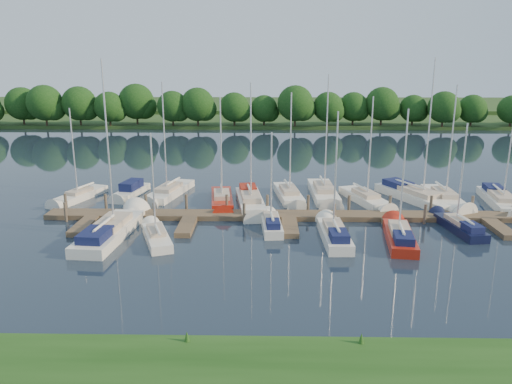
{
  "coord_description": "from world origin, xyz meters",
  "views": [
    {
      "loc": [
        -1.89,
        -31.31,
        12.82
      ],
      "look_at": [
        -2.67,
        8.0,
        2.2
      ],
      "focal_mm": 35.0,
      "sensor_mm": 36.0,
      "label": 1
    }
  ],
  "objects_px": {
    "sailboat_n_5": "(289,196)",
    "dock": "(289,218)",
    "motorboat": "(131,192)",
    "sailboat_s_2": "(271,225)",
    "sailboat_n_0": "(79,196)"
  },
  "relations": [
    {
      "from": "sailboat_n_0",
      "to": "motorboat",
      "type": "height_order",
      "value": "sailboat_n_0"
    },
    {
      "from": "motorboat",
      "to": "sailboat_n_0",
      "type": "bearing_deg",
      "value": 27.78
    },
    {
      "from": "dock",
      "to": "sailboat_n_5",
      "type": "bearing_deg",
      "value": 87.09
    },
    {
      "from": "dock",
      "to": "sailboat_s_2",
      "type": "bearing_deg",
      "value": -125.4
    },
    {
      "from": "dock",
      "to": "sailboat_n_0",
      "type": "distance_m",
      "value": 20.2
    },
    {
      "from": "sailboat_n_0",
      "to": "sailboat_s_2",
      "type": "height_order",
      "value": "sailboat_n_0"
    },
    {
      "from": "dock",
      "to": "motorboat",
      "type": "relative_size",
      "value": 6.91
    },
    {
      "from": "sailboat_n_5",
      "to": "sailboat_s_2",
      "type": "relative_size",
      "value": 1.31
    },
    {
      "from": "dock",
      "to": "sailboat_n_0",
      "type": "height_order",
      "value": "sailboat_n_0"
    },
    {
      "from": "sailboat_n_5",
      "to": "dock",
      "type": "bearing_deg",
      "value": 79.34
    },
    {
      "from": "sailboat_n_0",
      "to": "motorboat",
      "type": "bearing_deg",
      "value": -144.91
    },
    {
      "from": "sailboat_n_5",
      "to": "sailboat_s_2",
      "type": "xyz_separation_m",
      "value": [
        -1.76,
        -8.44,
        0.05
      ]
    },
    {
      "from": "motorboat",
      "to": "sailboat_n_5",
      "type": "distance_m",
      "value": 15.15
    },
    {
      "from": "motorboat",
      "to": "sailboat_s_2",
      "type": "bearing_deg",
      "value": 156.82
    },
    {
      "from": "sailboat_s_2",
      "to": "dock",
      "type": "bearing_deg",
      "value": 50.46
    }
  ]
}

